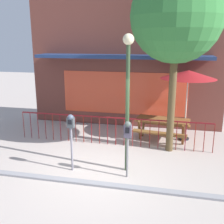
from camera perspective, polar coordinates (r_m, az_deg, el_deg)
name	(u,v)px	position (r m, az deg, el deg)	size (l,w,h in m)	color
ground	(96,171)	(7.60, -3.40, -12.17)	(40.00, 40.00, 0.00)	#B5A89F
pub_storefront	(125,60)	(11.08, 2.71, 10.81)	(7.72, 1.49, 5.34)	#3C1619
patio_fence_front	(112,126)	(9.12, -0.07, -2.92)	(6.51, 0.04, 0.97)	maroon
picnic_table_left	(162,124)	(9.68, 10.45, -2.40)	(1.97, 1.59, 0.79)	brown
patio_umbrella	(188,75)	(9.63, 15.60, 7.42)	(1.88, 1.88, 2.45)	black
parking_meter_near	(71,128)	(7.26, -8.55, -3.25)	(0.18, 0.17, 1.57)	slate
parking_meter_far	(128,135)	(6.84, 3.28, -4.71)	(0.18, 0.17, 1.51)	gray
street_tree	(177,17)	(8.41, 13.28, 18.67)	(2.66, 2.66, 5.41)	brown
street_lamp	(128,84)	(6.92, 3.30, 5.91)	(0.28, 0.28, 3.59)	#32492C
curb_edge	(88,184)	(7.02, -4.98, -14.65)	(10.81, 0.20, 0.11)	gray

